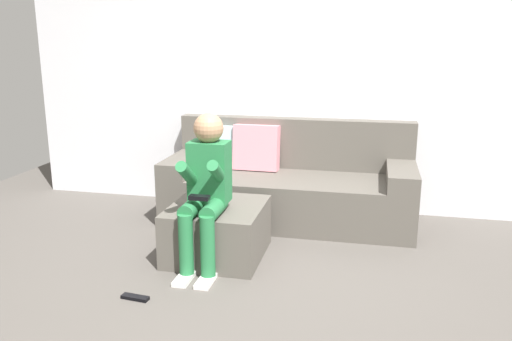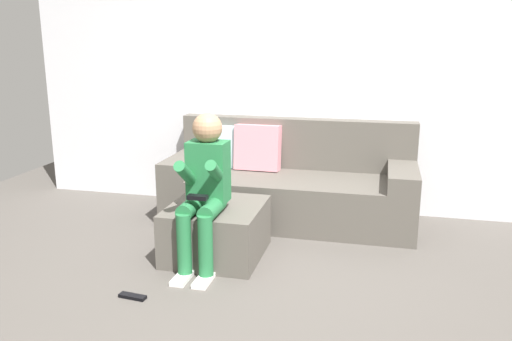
{
  "view_description": "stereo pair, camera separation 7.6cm",
  "coord_description": "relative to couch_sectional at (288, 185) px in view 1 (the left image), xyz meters",
  "views": [
    {
      "loc": [
        0.71,
        -2.9,
        1.61
      ],
      "look_at": [
        -0.19,
        1.12,
        0.57
      ],
      "focal_mm": 36.91,
      "sensor_mm": 36.0,
      "label": 1
    },
    {
      "loc": [
        0.78,
        -2.88,
        1.61
      ],
      "look_at": [
        -0.19,
        1.12,
        0.57
      ],
      "focal_mm": 36.91,
      "sensor_mm": 36.0,
      "label": 2
    }
  ],
  "objects": [
    {
      "name": "remote_near_ottoman",
      "position": [
        -0.69,
        -1.73,
        -0.3
      ],
      "size": [
        0.19,
        0.07,
        0.02
      ],
      "primitive_type": "cube",
      "rotation": [
        0.0,
        0.0,
        -0.11
      ],
      "color": "black",
      "rests_on": "ground_plane"
    },
    {
      "name": "wall_back",
      "position": [
        0.01,
        0.41,
        0.93
      ],
      "size": [
        5.3,
        0.1,
        2.48
      ],
      "primitive_type": "cube",
      "color": "silver",
      "rests_on": "ground_plane"
    },
    {
      "name": "couch_sectional",
      "position": [
        0.0,
        0.0,
        0.0
      ],
      "size": [
        2.18,
        0.85,
        0.88
      ],
      "color": "#59544C",
      "rests_on": "ground_plane"
    },
    {
      "name": "person_seated",
      "position": [
        -0.4,
        -1.14,
        0.3
      ],
      "size": [
        0.28,
        0.59,
        1.1
      ],
      "color": "#26723F",
      "rests_on": "ground_plane"
    },
    {
      "name": "ground_plane",
      "position": [
        0.01,
        -1.63,
        -0.31
      ],
      "size": [
        6.89,
        6.89,
        0.0
      ],
      "primitive_type": "plane",
      "color": "#544F49"
    },
    {
      "name": "ottoman",
      "position": [
        -0.38,
        -0.96,
        -0.11
      ],
      "size": [
        0.68,
        0.71,
        0.4
      ],
      "primitive_type": "cube",
      "color": "#59544C",
      "rests_on": "ground_plane"
    }
  ]
}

